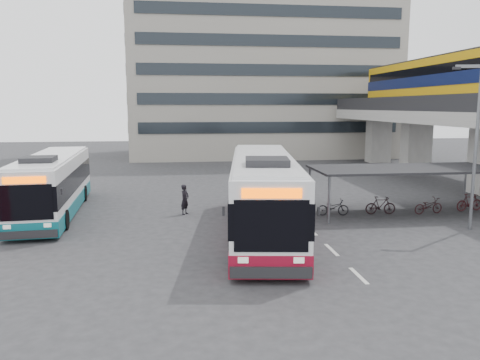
{
  "coord_description": "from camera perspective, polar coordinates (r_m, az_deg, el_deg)",
  "views": [
    {
      "loc": [
        -3.56,
        -20.96,
        5.87
      ],
      "look_at": [
        -0.53,
        3.23,
        2.0
      ],
      "focal_mm": 35.0,
      "sensor_mm": 36.0,
      "label": 1
    }
  ],
  "objects": [
    {
      "name": "ground",
      "position": [
        22.05,
        2.41,
        -6.42
      ],
      "size": [
        120.0,
        120.0,
        0.0
      ],
      "primitive_type": "plane",
      "color": "#28282B",
      "rests_on": "ground"
    },
    {
      "name": "viaduct",
      "position": [
        40.52,
        23.64,
        8.79
      ],
      "size": [
        8.0,
        32.0,
        9.68
      ],
      "color": "gray",
      "rests_on": "ground"
    },
    {
      "name": "lamp_post",
      "position": [
        24.43,
        26.67,
        4.67
      ],
      "size": [
        1.35,
        0.46,
        7.75
      ],
      "rotation": [
        0.0,
        0.0,
        -0.23
      ],
      "color": "#595B60",
      "rests_on": "ground"
    },
    {
      "name": "road_markings",
      "position": [
        19.84,
        11.09,
        -8.34
      ],
      "size": [
        0.15,
        7.6,
        0.01
      ],
      "color": "beige",
      "rests_on": "ground"
    },
    {
      "name": "office_block",
      "position": [
        58.13,
        2.46,
        15.56
      ],
      "size": [
        30.0,
        15.0,
        25.0
      ],
      "primitive_type": "cube",
      "color": "gray",
      "rests_on": "ground"
    },
    {
      "name": "pedestrian",
      "position": [
        25.66,
        -6.73,
        -2.38
      ],
      "size": [
        0.65,
        0.72,
        1.65
      ],
      "primitive_type": "imported",
      "rotation": [
        0.0,
        0.0,
        1.01
      ],
      "color": "black",
      "rests_on": "ground"
    },
    {
      "name": "bus_teal",
      "position": [
        27.53,
        -21.86,
        -0.54
      ],
      "size": [
        3.35,
        11.85,
        3.46
      ],
      "rotation": [
        0.0,
        0.0,
        0.07
      ],
      "color": "white",
      "rests_on": "ground"
    },
    {
      "name": "bus_main",
      "position": [
        21.66,
        2.85,
        -1.83
      ],
      "size": [
        4.55,
        13.34,
        3.87
      ],
      "rotation": [
        0.0,
        0.0,
        -0.13
      ],
      "color": "white",
      "rests_on": "ground"
    },
    {
      "name": "bike_shelter",
      "position": [
        27.13,
        19.24,
        -0.46
      ],
      "size": [
        10.0,
        4.0,
        2.54
      ],
      "color": "#595B60",
      "rests_on": "ground"
    },
    {
      "name": "sign_totem_north",
      "position": [
        28.68,
        -23.87,
        -0.65
      ],
      "size": [
        0.6,
        0.29,
        2.79
      ],
      "rotation": [
        0.0,
        0.0,
        -0.22
      ],
      "color": "#A1091E",
      "rests_on": "ground"
    },
    {
      "name": "sign_totem_mid",
      "position": [
        25.81,
        -25.22,
        -2.3
      ],
      "size": [
        0.5,
        0.23,
        2.3
      ],
      "rotation": [
        0.0,
        0.0,
        -0.18
      ],
      "color": "#A1091E",
      "rests_on": "ground"
    }
  ]
}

